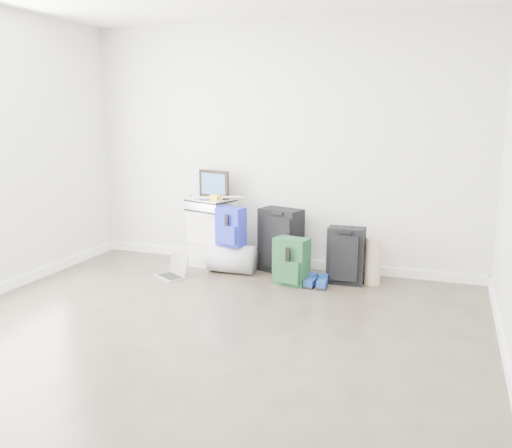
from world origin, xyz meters
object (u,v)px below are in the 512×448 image
at_px(briefcase, 211,205).
at_px(carry_on, 346,256).
at_px(boxes_stack, 211,238).
at_px(duffel_bag, 232,259).
at_px(laptop, 173,272).
at_px(large_suitcase, 281,240).

height_order(briefcase, carry_on, briefcase).
bearing_deg(carry_on, briefcase, 172.42).
bearing_deg(boxes_stack, duffel_bag, -17.73).
distance_m(briefcase, carry_on, 1.63).
relative_size(briefcase, laptop, 1.22).
relative_size(boxes_stack, laptop, 1.60).
height_order(boxes_stack, duffel_bag, boxes_stack).
height_order(boxes_stack, laptop, boxes_stack).
height_order(briefcase, laptop, briefcase).
bearing_deg(laptop, carry_on, 44.01).
xyz_separation_m(briefcase, duffel_bag, (0.34, -0.19, -0.55)).
relative_size(briefcase, carry_on, 0.82).
bearing_deg(laptop, large_suitcase, 61.02).
distance_m(large_suitcase, laptop, 1.21).
distance_m(carry_on, laptop, 1.83).
bearing_deg(laptop, boxes_stack, 101.86).
distance_m(briefcase, duffel_bag, 0.67).
height_order(duffel_bag, carry_on, carry_on).
height_order(briefcase, large_suitcase, briefcase).
bearing_deg(large_suitcase, carry_on, 3.24).
height_order(briefcase, duffel_bag, briefcase).
xyz_separation_m(duffel_bag, large_suitcase, (0.49, 0.22, 0.19)).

